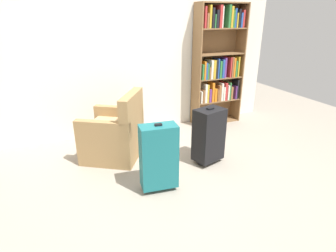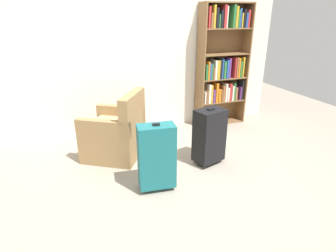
{
  "view_description": "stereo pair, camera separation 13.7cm",
  "coord_description": "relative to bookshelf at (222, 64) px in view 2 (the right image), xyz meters",
  "views": [
    {
      "loc": [
        -1.19,
        -2.62,
        1.81
      ],
      "look_at": [
        0.01,
        0.29,
        0.55
      ],
      "focal_mm": 29.61,
      "sensor_mm": 36.0,
      "label": 1
    },
    {
      "loc": [
        -1.06,
        -2.67,
        1.81
      ],
      "look_at": [
        0.01,
        0.29,
        0.55
      ],
      "focal_mm": 29.61,
      "sensor_mm": 36.0,
      "label": 2
    }
  ],
  "objects": [
    {
      "name": "ground_plane",
      "position": [
        -1.4,
        -1.46,
        -1.05
      ],
      "size": [
        8.48,
        8.48,
        0.0
      ],
      "primitive_type": "plane",
      "color": "#9E9384"
    },
    {
      "name": "suitcase_teal",
      "position": [
        -1.68,
        -1.61,
        -0.65
      ],
      "size": [
        0.41,
        0.25,
        0.78
      ],
      "color": "#19666B",
      "rests_on": "ground"
    },
    {
      "name": "mug",
      "position": [
        -1.36,
        -0.7,
        -1.0
      ],
      "size": [
        0.12,
        0.08,
        0.1
      ],
      "color": "red",
      "rests_on": "ground"
    },
    {
      "name": "bookshelf",
      "position": [
        0.0,
        0.0,
        0.0
      ],
      "size": [
        0.86,
        0.31,
        2.0
      ],
      "color": "brown",
      "rests_on": "ground"
    },
    {
      "name": "back_wall",
      "position": [
        -1.4,
        0.21,
        0.25
      ],
      "size": [
        4.84,
        0.1,
        2.6
      ],
      "primitive_type": "cube",
      "color": "silver",
      "rests_on": "ground"
    },
    {
      "name": "armchair",
      "position": [
        -1.95,
        -0.66,
        -0.73
      ],
      "size": [
        0.97,
        0.97,
        0.9
      ],
      "color": "#9E7A4C",
      "rests_on": "ground"
    },
    {
      "name": "suitcase_black",
      "position": [
        -0.87,
        -1.28,
        -0.66
      ],
      "size": [
        0.42,
        0.35,
        0.75
      ],
      "color": "black",
      "rests_on": "ground"
    }
  ]
}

